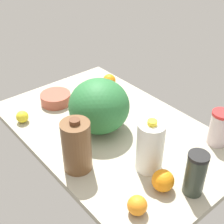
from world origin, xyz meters
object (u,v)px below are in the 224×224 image
at_px(watermelon, 99,106).
at_px(orange_by_jug, 163,181).
at_px(tumbler_cup, 219,128).
at_px(mixing_bowl, 56,98).
at_px(orange_far_back, 87,94).
at_px(milk_jug, 150,147).
at_px(orange_beside_bowl, 109,81).
at_px(orange_near_front, 137,205).
at_px(shaker_bottle, 195,174).
at_px(chocolate_milk_jug, 77,146).
at_px(lemon_loose, 22,117).

distance_m(watermelon, orange_by_jug, 0.48).
xyz_separation_m(tumbler_cup, orange_by_jug, (0.03, -0.40, -0.04)).
xyz_separation_m(mixing_bowl, orange_far_back, (0.09, 0.15, 0.01)).
xyz_separation_m(tumbler_cup, mixing_bowl, (-0.77, -0.39, -0.06)).
distance_m(milk_jug, orange_beside_bowl, 0.72).
relative_size(mixing_bowl, orange_far_back, 2.34).
height_order(tumbler_cup, orange_far_back, tumbler_cup).
bearing_deg(tumbler_cup, orange_near_front, -84.86).
xyz_separation_m(mixing_bowl, orange_beside_bowl, (0.04, 0.35, 0.01)).
bearing_deg(tumbler_cup, orange_beside_bowl, -176.87).
relative_size(orange_beside_bowl, orange_far_back, 1.10).
xyz_separation_m(shaker_bottle, mixing_bowl, (-0.89, -0.07, -0.07)).
bearing_deg(chocolate_milk_jug, orange_far_back, 139.60).
distance_m(tumbler_cup, milk_jug, 0.37).
bearing_deg(watermelon, chocolate_milk_jug, -56.54).
xyz_separation_m(chocolate_milk_jug, orange_by_jug, (0.31, 0.18, -0.07)).
relative_size(milk_jug, orange_by_jug, 2.76).
xyz_separation_m(lemon_loose, orange_near_front, (0.78, 0.06, 0.01)).
height_order(shaker_bottle, orange_by_jug, shaker_bottle).
relative_size(watermelon, mixing_bowl, 1.74).
relative_size(watermelon, milk_jug, 1.20).
bearing_deg(orange_by_jug, lemon_loose, -164.44).
xyz_separation_m(chocolate_milk_jug, mixing_bowl, (-0.50, 0.20, -0.09)).
xyz_separation_m(shaker_bottle, orange_far_back, (-0.80, 0.09, -0.06)).
height_order(watermelon, orange_far_back, watermelon).
relative_size(watermelon, orange_beside_bowl, 3.71).
xyz_separation_m(tumbler_cup, milk_jug, (-0.09, -0.36, 0.03)).
bearing_deg(chocolate_milk_jug, lemon_loose, -176.26).
height_order(orange_beside_bowl, orange_by_jug, orange_by_jug).
xyz_separation_m(watermelon, chocolate_milk_jug, (0.16, -0.24, -0.02)).
bearing_deg(chocolate_milk_jug, milk_jug, 49.63).
xyz_separation_m(orange_beside_bowl, orange_near_front, (0.78, -0.51, -0.00)).
bearing_deg(watermelon, orange_near_front, -23.22).
height_order(lemon_loose, orange_near_front, orange_near_front).
bearing_deg(orange_by_jug, mixing_bowl, 179.04).
relative_size(lemon_loose, orange_far_back, 0.87).
xyz_separation_m(watermelon, milk_jug, (0.35, -0.01, -0.02)).
bearing_deg(milk_jug, orange_by_jug, -20.40).
distance_m(lemon_loose, orange_near_front, 0.78).
bearing_deg(mixing_bowl, milk_jug, 2.51).
bearing_deg(chocolate_milk_jug, shaker_bottle, 33.62).
xyz_separation_m(mixing_bowl, orange_by_jug, (0.81, -0.01, 0.01)).
height_order(orange_beside_bowl, orange_near_front, orange_beside_bowl).
xyz_separation_m(chocolate_milk_jug, milk_jug, (0.19, 0.23, -0.00)).
relative_size(lemon_loose, orange_by_jug, 0.71).
height_order(tumbler_cup, orange_beside_bowl, tumbler_cup).
relative_size(chocolate_milk_jug, orange_near_front, 3.36).
relative_size(shaker_bottle, tumbler_cup, 1.10).
height_order(chocolate_milk_jug, orange_beside_bowl, chocolate_milk_jug).
distance_m(watermelon, milk_jug, 0.35).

